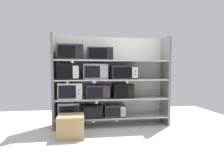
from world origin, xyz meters
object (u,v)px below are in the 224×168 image
at_px(microwave_1, 92,111).
at_px(shipping_carton, 71,126).
at_px(microwave_0, 69,110).
at_px(microwave_3, 70,91).
at_px(microwave_9, 71,52).
at_px(microwave_6, 69,72).
at_px(microwave_10, 100,54).
at_px(microwave_5, 123,91).
at_px(microwave_2, 114,110).
at_px(microwave_4, 98,92).
at_px(microwave_7, 95,72).
at_px(microwave_8, 124,72).

relative_size(microwave_1, shipping_carton, 0.91).
bearing_deg(microwave_1, microwave_0, 179.97).
height_order(microwave_3, microwave_9, microwave_9).
bearing_deg(microwave_6, microwave_10, -0.02).
distance_m(microwave_6, microwave_9, 0.42).
height_order(microwave_5, microwave_10, microwave_10).
bearing_deg(microwave_2, microwave_4, -179.99).
bearing_deg(shipping_carton, microwave_3, 92.78).
distance_m(microwave_4, microwave_9, 1.02).
relative_size(microwave_1, microwave_9, 0.83).
height_order(microwave_0, microwave_2, microwave_0).
bearing_deg(shipping_carton, microwave_1, 56.81).
bearing_deg(microwave_3, microwave_9, 0.91).
xyz_separation_m(microwave_9, microwave_10, (0.62, -0.00, -0.03)).
bearing_deg(microwave_6, shipping_carton, -84.65).
relative_size(microwave_1, microwave_5, 1.01).
height_order(microwave_1, microwave_9, microwave_9).
xyz_separation_m(microwave_7, microwave_9, (-0.52, -0.00, 0.41)).
bearing_deg(microwave_9, microwave_5, -0.01).
height_order(microwave_3, microwave_4, microwave_3).
distance_m(microwave_0, microwave_1, 0.49).
bearing_deg(microwave_10, microwave_5, 0.00).
bearing_deg(microwave_5, microwave_10, -180.00).
xyz_separation_m(microwave_1, microwave_7, (0.08, 0.00, 0.86)).
bearing_deg(microwave_7, microwave_10, -0.16).
xyz_separation_m(microwave_1, microwave_10, (0.18, -0.00, 1.25)).
relative_size(microwave_1, microwave_8, 0.77).
bearing_deg(microwave_5, microwave_8, 0.27).
bearing_deg(microwave_5, microwave_0, 179.99).
distance_m(microwave_3, microwave_4, 0.59).
bearing_deg(microwave_7, microwave_9, -179.99).
relative_size(microwave_1, microwave_3, 0.88).
xyz_separation_m(microwave_2, microwave_5, (0.19, -0.00, 0.44)).
xyz_separation_m(microwave_2, microwave_7, (-0.42, 0.00, 0.86)).
height_order(microwave_1, microwave_2, microwave_1).
xyz_separation_m(microwave_2, microwave_3, (-0.96, -0.00, 0.45)).
bearing_deg(microwave_8, microwave_0, 180.00).
height_order(microwave_1, microwave_8, microwave_8).
height_order(microwave_0, microwave_1, microwave_0).
relative_size(microwave_7, microwave_8, 0.90).
bearing_deg(microwave_7, microwave_3, -179.97).
height_order(microwave_5, microwave_7, microwave_7).
bearing_deg(microwave_8, microwave_6, 180.00).
bearing_deg(microwave_4, microwave_7, 179.96).
height_order(microwave_3, microwave_10, microwave_10).
xyz_separation_m(microwave_1, microwave_9, (-0.44, 0.00, 1.27)).
bearing_deg(microwave_7, microwave_6, -179.99).
relative_size(microwave_0, microwave_6, 0.97).
relative_size(microwave_0, microwave_8, 0.75).
xyz_separation_m(microwave_8, microwave_9, (-1.15, 0.00, 0.43)).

